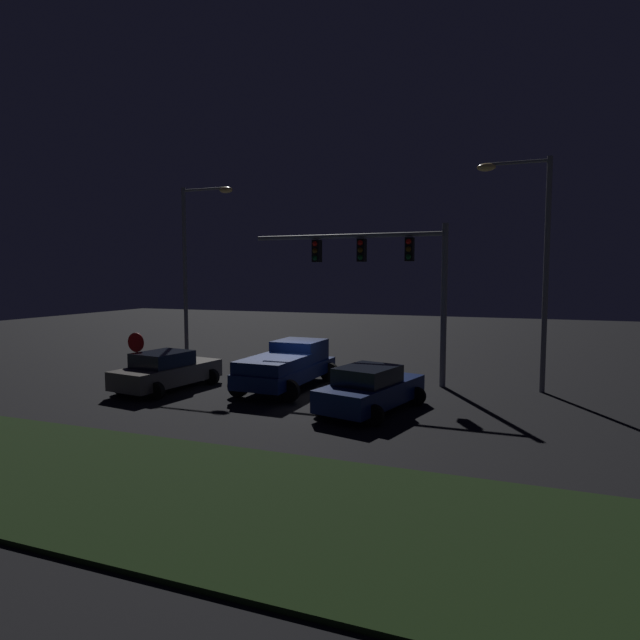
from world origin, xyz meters
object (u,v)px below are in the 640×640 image
car_sedan (167,371)px  street_lamp_right (532,247)px  pickup_truck (289,363)px  car_sedan_far (371,389)px  stop_sign (136,350)px  traffic_signal_gantry (384,265)px  street_lamp_left (194,254)px

car_sedan → street_lamp_right: (13.21, 4.69, 4.78)m
pickup_truck → car_sedan: bearing=115.9°
car_sedan → car_sedan_far: (8.32, -0.38, 0.00)m
street_lamp_right → stop_sign: (-14.35, -5.03, -3.95)m
pickup_truck → car_sedan: pickup_truck is taller
street_lamp_right → pickup_truck: bearing=-162.7°
traffic_signal_gantry → street_lamp_left: 10.40m
car_sedan → car_sedan_far: size_ratio=0.98×
car_sedan_far → car_sedan: bearing=101.8°
street_lamp_left → street_lamp_right: 15.94m
car_sedan → street_lamp_right: 14.81m
pickup_truck → stop_sign: (-5.50, -2.27, 0.56)m
street_lamp_left → stop_sign: (1.54, -6.32, -3.99)m
street_lamp_right → stop_sign: 15.71m
car_sedan → pickup_truck: bearing=-57.6°
car_sedan → street_lamp_right: street_lamp_right is taller
stop_sign → car_sedan: bearing=16.7°
car_sedan → car_sedan_far: 8.33m
car_sedan → traffic_signal_gantry: 9.67m
pickup_truck → traffic_signal_gantry: traffic_signal_gantry is taller
car_sedan_far → street_lamp_left: street_lamp_left is taller
pickup_truck → street_lamp_right: 10.31m
car_sedan → traffic_signal_gantry: traffic_signal_gantry is taller
pickup_truck → street_lamp_left: size_ratio=0.62×
stop_sign → car_sedan_far: bearing=-0.2°
traffic_signal_gantry → car_sedan_far: bearing=-80.9°
traffic_signal_gantry → street_lamp_right: bearing=3.5°
street_lamp_left → car_sedan_far: bearing=-30.0°
street_lamp_left → street_lamp_right: size_ratio=1.00×
car_sedan → street_lamp_left: 8.13m
street_lamp_right → traffic_signal_gantry: bearing=-176.5°
street_lamp_right → car_sedan_far: bearing=-133.9°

